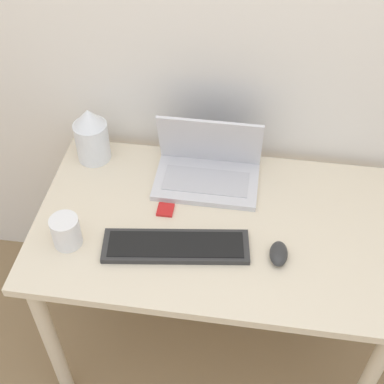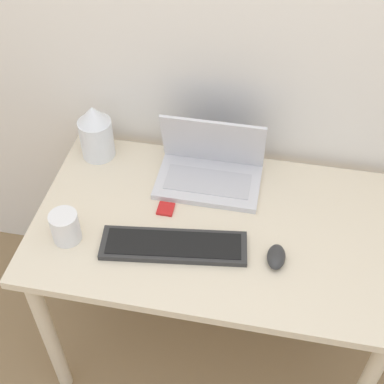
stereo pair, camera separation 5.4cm
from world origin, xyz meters
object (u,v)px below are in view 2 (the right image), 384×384
at_px(vase, 96,132).
at_px(mp3_player, 166,209).
at_px(keyboard, 174,246).
at_px(laptop, 210,168).
at_px(mug, 65,227).
at_px(mouse, 276,257).

distance_m(vase, mp3_player, 0.38).
relative_size(keyboard, vase, 2.19).
xyz_separation_m(laptop, mp3_player, (-0.11, -0.17, -0.05)).
height_order(vase, mp3_player, vase).
relative_size(vase, mug, 2.04).
bearing_deg(mouse, keyboard, -178.09).
height_order(mouse, vase, vase).
bearing_deg(mouse, vase, 151.64).
height_order(vase, mug, vase).
xyz_separation_m(laptop, mouse, (0.25, -0.31, -0.03)).
xyz_separation_m(vase, mug, (0.03, -0.39, -0.05)).
bearing_deg(mp3_player, mug, -147.47).
xyz_separation_m(mp3_player, mug, (-0.27, -0.17, 0.05)).
bearing_deg(keyboard, mouse, 1.91).
distance_m(laptop, mug, 0.51).
relative_size(mouse, vase, 0.45).
distance_m(keyboard, vase, 0.52).
xyz_separation_m(mouse, vase, (-0.66, 0.36, 0.08)).
distance_m(keyboard, mug, 0.33).
height_order(mp3_player, mug, mug).
bearing_deg(mp3_player, vase, 143.34).
height_order(mouse, mp3_player, mouse).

